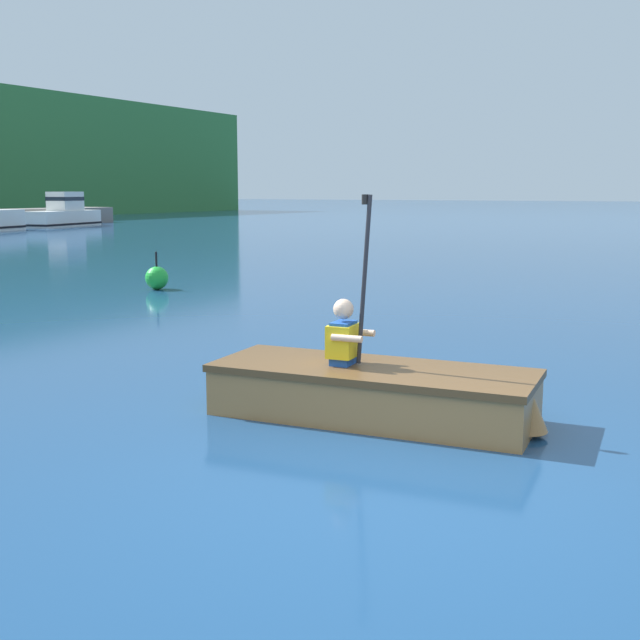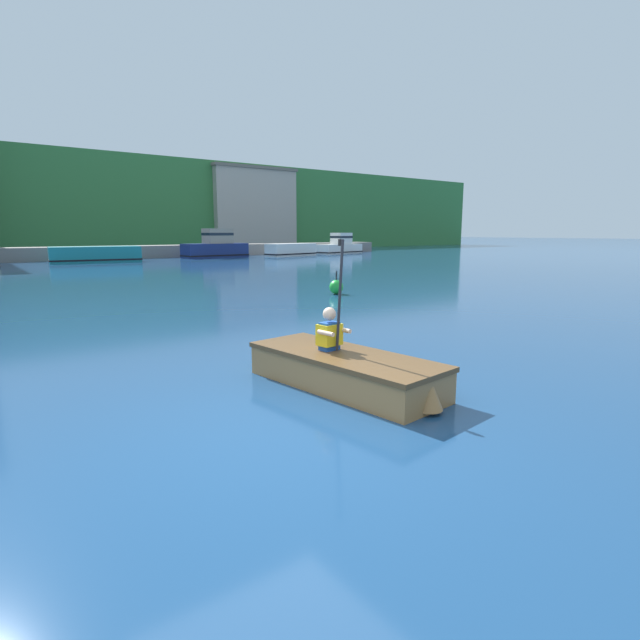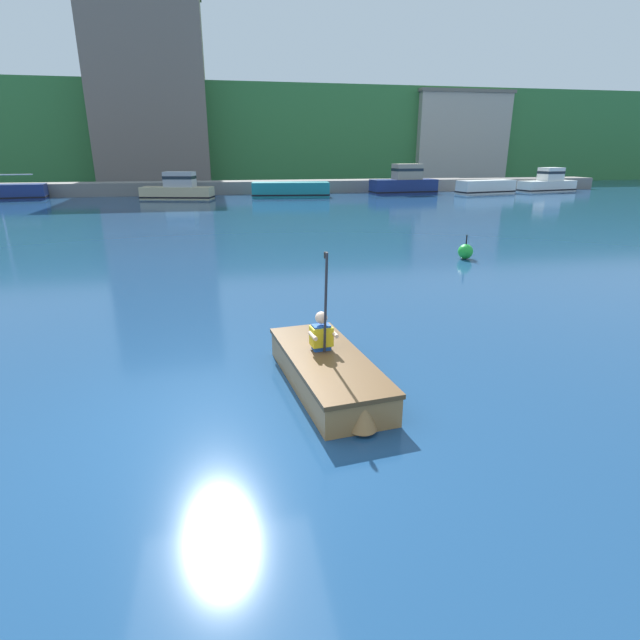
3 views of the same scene
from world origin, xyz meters
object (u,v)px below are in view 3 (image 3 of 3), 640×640
object	(u,v)px
moored_boat_dock_west_inner	(3,192)
moored_boat_dock_east_inner	(178,189)
moored_boat_dock_center_far	(548,183)
moored_boat_outer_slip_east	(486,187)
person_paddler	(322,332)
moored_boat_dock_west_end	(291,190)
channel_buoy	(465,251)
moored_boat_dock_center_near	(404,183)
rowboat_foreground	(328,370)

from	to	relation	value
moored_boat_dock_west_inner	moored_boat_dock_east_inner	bearing A→B (deg)	-7.69
moored_boat_dock_center_far	moored_boat_outer_slip_east	xyz separation A→B (m)	(-5.93, -1.06, -0.18)
moored_boat_dock_west_inner	person_paddler	distance (m)	34.14
moored_boat_dock_west_end	channel_buoy	world-z (taller)	moored_boat_dock_west_end
moored_boat_dock_west_end	channel_buoy	size ratio (longest dim) A/B	7.67
moored_boat_dock_center_near	moored_boat_dock_east_inner	world-z (taller)	moored_boat_dock_center_near
moored_boat_outer_slip_east	moored_boat_dock_center_near	bearing A→B (deg)	170.24
moored_boat_dock_center_far	channel_buoy	distance (m)	29.52
moored_boat_dock_west_inner	moored_boat_dock_center_far	xyz separation A→B (m)	(39.44, -0.53, 0.16)
rowboat_foreground	channel_buoy	distance (m)	9.48
moored_boat_dock_west_end	moored_boat_dock_west_inner	bearing A→B (deg)	175.71
moored_boat_dock_west_inner	channel_buoy	size ratio (longest dim) A/B	7.85
moored_boat_dock_east_inner	person_paddler	world-z (taller)	person_paddler
moored_boat_dock_center_far	rowboat_foreground	size ratio (longest dim) A/B	1.80
moored_boat_dock_west_end	rowboat_foreground	bearing A→B (deg)	-97.21
moored_boat_dock_center_near	rowboat_foreground	size ratio (longest dim) A/B	1.81
channel_buoy	moored_boat_dock_west_end	bearing A→B (deg)	95.35
rowboat_foreground	moored_boat_dock_center_near	bearing A→B (deg)	67.79
channel_buoy	rowboat_foreground	bearing A→B (deg)	-127.68
moored_boat_outer_slip_east	rowboat_foreground	world-z (taller)	moored_boat_outer_slip_east
moored_boat_dock_center_far	moored_boat_outer_slip_east	bearing A→B (deg)	-169.88
moored_boat_outer_slip_east	channel_buoy	size ratio (longest dim) A/B	6.64
moored_boat_dock_west_inner	moored_boat_dock_west_end	bearing A→B (deg)	-4.29
rowboat_foreground	moored_boat_dock_west_end	bearing A→B (deg)	82.79
moored_boat_dock_west_inner	moored_boat_dock_center_near	size ratio (longest dim) A/B	1.12
moored_boat_dock_west_inner	person_paddler	world-z (taller)	moored_boat_dock_west_inner
person_paddler	channel_buoy	xyz separation A→B (m)	(5.83, 7.22, -0.47)
moored_boat_dock_center_near	moored_boat_dock_west_end	bearing A→B (deg)	-174.31
moored_boat_dock_west_inner	moored_boat_dock_center_near	distance (m)	27.46
moored_boat_dock_center_near	moored_boat_outer_slip_east	size ratio (longest dim) A/B	1.06
moored_boat_dock_center_near	moored_boat_dock_center_far	size ratio (longest dim) A/B	1.01
moored_boat_dock_center_far	person_paddler	bearing A→B (deg)	-129.04
channel_buoy	moored_boat_dock_west_inner	bearing A→B (deg)	131.64
moored_boat_dock_east_inner	person_paddler	distance (m)	29.40
moored_boat_dock_west_end	moored_boat_dock_center_far	distance (m)	20.68
moored_boat_dock_center_far	moored_boat_dock_west_inner	bearing A→B (deg)	179.23
moored_boat_dock_center_far	person_paddler	size ratio (longest dim) A/B	3.59
moored_boat_dock_west_inner	rowboat_foreground	size ratio (longest dim) A/B	2.02
moored_boat_dock_center_far	moored_boat_dock_east_inner	world-z (taller)	moored_boat_dock_center_far
rowboat_foreground	channel_buoy	bearing A→B (deg)	52.32
moored_boat_dock_center_near	moored_boat_outer_slip_east	xyz separation A→B (m)	(6.06, -1.04, -0.34)
moored_boat_dock_west_inner	moored_boat_outer_slip_east	distance (m)	33.56
moored_boat_dock_west_end	moored_boat_dock_east_inner	world-z (taller)	moored_boat_dock_east_inner
moored_boat_dock_west_end	person_paddler	size ratio (longest dim) A/B	3.95
moored_boat_dock_west_inner	moored_boat_dock_center_far	distance (m)	39.45
moored_boat_dock_west_end	moored_boat_dock_east_inner	distance (m)	7.58
moored_boat_dock_center_near	moored_boat_outer_slip_east	bearing A→B (deg)	-9.76
person_paddler	rowboat_foreground	bearing A→B (deg)	-83.34
moored_boat_outer_slip_east	person_paddler	size ratio (longest dim) A/B	3.42
moored_boat_dock_center_near	channel_buoy	size ratio (longest dim) A/B	7.01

